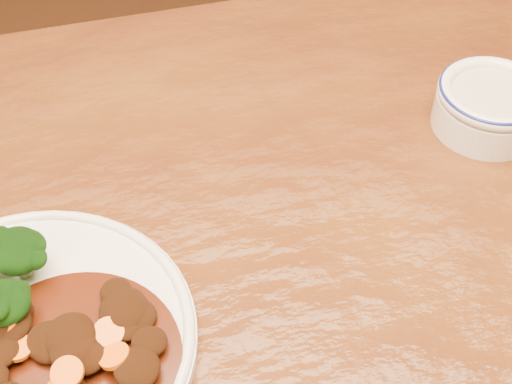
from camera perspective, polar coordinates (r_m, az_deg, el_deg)
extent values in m
cube|color=#603511|center=(0.69, 0.33, -6.91)|extent=(1.59, 1.06, 0.04)
cylinder|color=silver|center=(0.65, -18.05, -11.61)|extent=(0.29, 0.29, 0.01)
torus|color=silver|center=(0.64, -18.19, -11.30)|extent=(0.29, 0.29, 0.01)
cylinder|color=#759C50|center=(0.65, -18.99, -9.52)|extent=(0.01, 0.01, 0.02)
ellipsoid|color=black|center=(0.63, -19.49, -8.36)|extent=(0.04, 0.04, 0.03)
cylinder|color=#759C50|center=(0.68, -18.10, -5.78)|extent=(0.01, 0.01, 0.02)
ellipsoid|color=black|center=(0.66, -18.58, -4.49)|extent=(0.05, 0.05, 0.04)
cylinder|color=#3E1106|center=(0.62, -14.57, -13.15)|extent=(0.18, 0.18, 0.00)
ellipsoid|color=black|center=(0.61, -14.36, -12.23)|extent=(0.04, 0.04, 0.02)
ellipsoid|color=black|center=(0.64, -19.16, -9.94)|extent=(0.04, 0.04, 0.02)
ellipsoid|color=black|center=(0.64, -11.15, -7.85)|extent=(0.03, 0.03, 0.01)
ellipsoid|color=black|center=(0.64, -18.65, -9.09)|extent=(0.03, 0.02, 0.02)
ellipsoid|color=black|center=(0.60, -13.38, -12.77)|extent=(0.03, 0.03, 0.02)
ellipsoid|color=black|center=(0.62, -9.29, -9.76)|extent=(0.03, 0.03, 0.01)
ellipsoid|color=black|center=(0.62, -16.10, -11.96)|extent=(0.03, 0.03, 0.02)
ellipsoid|color=black|center=(0.63, -19.39, -11.31)|extent=(0.03, 0.03, 0.01)
ellipsoid|color=black|center=(0.62, -10.52, -9.25)|extent=(0.04, 0.05, 0.02)
ellipsoid|color=black|center=(0.62, -19.67, -11.94)|extent=(0.03, 0.03, 0.01)
ellipsoid|color=black|center=(0.64, -18.86, -9.24)|extent=(0.03, 0.03, 0.02)
ellipsoid|color=black|center=(0.62, -10.21, -10.63)|extent=(0.02, 0.03, 0.01)
ellipsoid|color=black|center=(0.60, -8.54, -11.78)|extent=(0.03, 0.03, 0.02)
ellipsoid|color=black|center=(0.61, -14.65, -11.10)|extent=(0.04, 0.04, 0.02)
ellipsoid|color=black|center=(0.59, -9.50, -13.72)|extent=(0.04, 0.04, 0.02)
ellipsoid|color=black|center=(0.62, -16.29, -11.36)|extent=(0.04, 0.04, 0.02)
cylinder|color=#E95F0C|center=(0.59, -14.87, -13.78)|extent=(0.03, 0.03, 0.01)
cylinder|color=#E95F0C|center=(0.61, -14.07, -11.22)|extent=(0.03, 0.03, 0.02)
cylinder|color=#E95F0C|center=(0.63, -19.58, -9.53)|extent=(0.03, 0.03, 0.02)
cylinder|color=#E95F0C|center=(0.62, -18.64, -11.71)|extent=(0.04, 0.03, 0.01)
cylinder|color=#E95F0C|center=(0.59, -11.26, -12.75)|extent=(0.04, 0.04, 0.01)
cylinder|color=#E95F0C|center=(0.61, -11.70, -10.93)|extent=(0.03, 0.03, 0.01)
cylinder|color=white|center=(0.84, 18.04, 6.10)|extent=(0.12, 0.12, 0.04)
cylinder|color=beige|center=(0.82, 18.42, 7.33)|extent=(0.09, 0.09, 0.01)
torus|color=white|center=(0.82, 18.48, 7.54)|extent=(0.12, 0.12, 0.02)
torus|color=navy|center=(0.82, 18.55, 7.76)|extent=(0.12, 0.12, 0.01)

